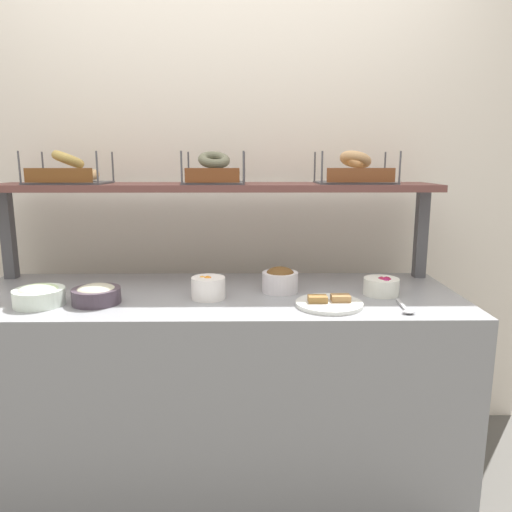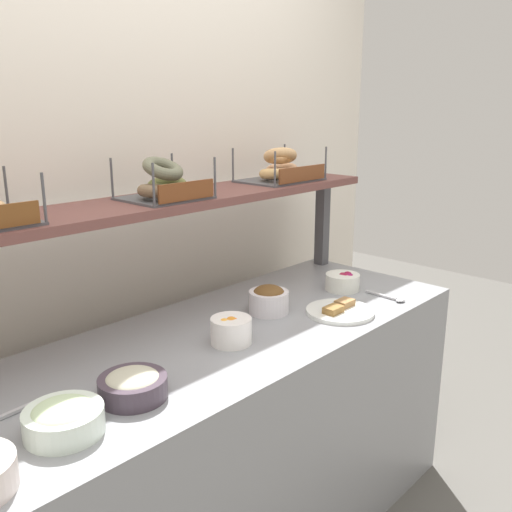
% 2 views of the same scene
% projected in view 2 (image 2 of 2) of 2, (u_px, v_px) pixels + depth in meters
% --- Properties ---
extents(back_wall, '(3.20, 0.06, 2.40)m').
position_uv_depth(back_wall, '(116.00, 211.00, 2.12)').
color(back_wall, white).
rests_on(back_wall, ground_plane).
extents(deli_counter, '(2.00, 0.70, 0.85)m').
position_uv_depth(deli_counter, '(219.00, 448.00, 1.96)').
color(deli_counter, gray).
rests_on(deli_counter, ground_plane).
extents(shelf_riser_right, '(0.05, 0.05, 0.40)m').
position_uv_depth(shelf_riser_right, '(322.00, 223.00, 2.64)').
color(shelf_riser_right, '#4C4C51').
rests_on(shelf_riser_right, deli_counter).
extents(upper_shelf, '(1.96, 0.32, 0.03)m').
position_uv_depth(upper_shelf, '(161.00, 203.00, 1.92)').
color(upper_shelf, brown).
rests_on(upper_shelf, shelf_riser_left).
extents(bowl_scallion_spread, '(0.19, 0.19, 0.08)m').
position_uv_depth(bowl_scallion_spread, '(64.00, 418.00, 1.29)').
color(bowl_scallion_spread, white).
rests_on(bowl_scallion_spread, deli_counter).
extents(bowl_chocolate_spread, '(0.15, 0.15, 0.10)m').
position_uv_depth(bowl_chocolate_spread, '(269.00, 299.00, 2.04)').
color(bowl_chocolate_spread, silver).
rests_on(bowl_chocolate_spread, deli_counter).
extents(bowl_tuna_salad, '(0.18, 0.18, 0.07)m').
position_uv_depth(bowl_tuna_salad, '(133.00, 385.00, 1.45)').
color(bowl_tuna_salad, '#433743').
rests_on(bowl_tuna_salad, deli_counter).
extents(bowl_fruit_salad, '(0.13, 0.13, 0.09)m').
position_uv_depth(bowl_fruit_salad, '(231.00, 330.00, 1.78)').
color(bowl_fruit_salad, white).
rests_on(bowl_fruit_salad, deli_counter).
extents(bowl_beet_salad, '(0.14, 0.14, 0.08)m').
position_uv_depth(bowl_beet_salad, '(343.00, 281.00, 2.30)').
color(bowl_beet_salad, white).
rests_on(bowl_beet_salad, deli_counter).
extents(serving_plate_white, '(0.25, 0.25, 0.04)m').
position_uv_depth(serving_plate_white, '(340.00, 311.00, 2.05)').
color(serving_plate_white, white).
rests_on(serving_plate_white, deli_counter).
extents(serving_spoon_near_plate, '(0.04, 0.18, 0.01)m').
position_uv_depth(serving_spoon_near_plate, '(392.00, 298.00, 2.19)').
color(serving_spoon_near_plate, '#B7B7BC').
rests_on(serving_spoon_near_plate, deli_counter).
extents(bagel_basket_poppy, '(0.27, 0.26, 0.15)m').
position_uv_depth(bagel_basket_poppy, '(164.00, 185.00, 1.89)').
color(bagel_basket_poppy, '#4C4C51').
rests_on(bagel_basket_poppy, upper_shelf).
extents(bagel_basket_plain, '(0.34, 0.25, 0.15)m').
position_uv_depth(bagel_basket_plain, '(280.00, 170.00, 2.33)').
color(bagel_basket_plain, '#4C4C51').
rests_on(bagel_basket_plain, upper_shelf).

